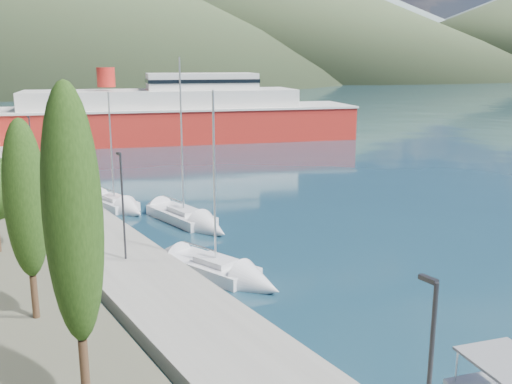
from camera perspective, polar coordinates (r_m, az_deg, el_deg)
quay at (r=44.92m, az=-18.19°, el=-2.31°), size 5.00×88.00×0.80m
hills_near at (r=407.75m, az=-16.19°, el=17.83°), size 1010.00×520.00×115.00m
lamp_posts at (r=33.29m, az=-13.70°, el=-0.72°), size 0.15×46.60×6.06m
sailboat_near at (r=31.36m, az=-2.05°, el=-8.45°), size 4.46×8.13×11.20m
sailboat_mid at (r=41.52m, az=-5.95°, el=-3.08°), size 3.32×9.19×12.94m
sailboat_far at (r=46.85m, az=-13.17°, el=-1.51°), size 3.38×7.25×10.25m
ferry at (r=86.30m, az=-9.12°, el=7.35°), size 58.20×29.39×11.38m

